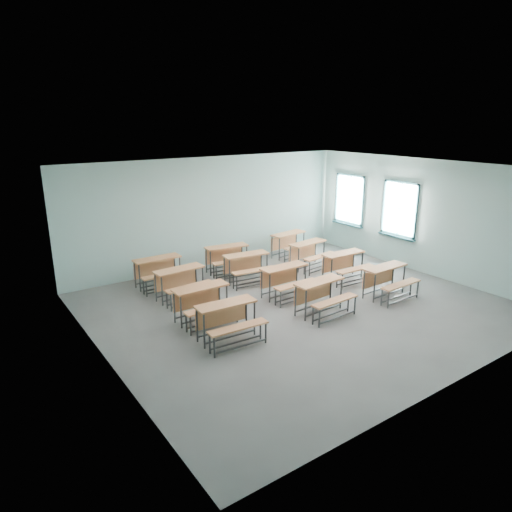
# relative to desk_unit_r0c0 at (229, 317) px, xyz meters

# --- Properties ---
(room) EXTENTS (9.04, 8.04, 3.24)m
(room) POSITION_rel_desk_unit_r0c0_xyz_m (2.33, 0.58, 1.08)
(room) COLOR slate
(room) RESTS_ON ground
(desk_unit_r0c0) EXTENTS (1.27, 0.89, 0.77)m
(desk_unit_r0c0) POSITION_rel_desk_unit_r0c0_xyz_m (0.00, 0.00, 0.00)
(desk_unit_r0c0) COLOR #C67747
(desk_unit_r0c0) RESTS_ON ground
(desk_unit_r0c1) EXTENTS (1.26, 0.88, 0.77)m
(desk_unit_r0c1) POSITION_rel_desk_unit_r0c0_xyz_m (2.40, -0.10, 0.00)
(desk_unit_r0c1) COLOR #C67747
(desk_unit_r0c1) RESTS_ON ground
(desk_unit_r0c2) EXTENTS (1.25, 0.85, 0.77)m
(desk_unit_r0c2) POSITION_rel_desk_unit_r0c0_xyz_m (4.42, -0.27, 0.00)
(desk_unit_r0c2) COLOR #C67747
(desk_unit_r0c2) RESTS_ON ground
(desk_unit_r1c0) EXTENTS (1.23, 0.82, 0.77)m
(desk_unit_r1c0) POSITION_rel_desk_unit_r0c0_xyz_m (0.03, 1.09, 0.00)
(desk_unit_r1c0) COLOR #C67747
(desk_unit_r1c0) RESTS_ON ground
(desk_unit_r1c1) EXTENTS (1.23, 0.83, 0.77)m
(desk_unit_r1c1) POSITION_rel_desk_unit_r0c0_xyz_m (2.39, 1.17, 0.00)
(desk_unit_r1c1) COLOR #C67747
(desk_unit_r1c1) RESTS_ON ground
(desk_unit_r1c2) EXTENTS (1.25, 0.86, 0.77)m
(desk_unit_r1c2) POSITION_rel_desk_unit_r0c0_xyz_m (4.43, 1.16, 0.00)
(desk_unit_r1c2) COLOR #C67747
(desk_unit_r1c2) RESTS_ON ground
(desk_unit_r2c0) EXTENTS (1.27, 0.89, 0.77)m
(desk_unit_r2c0) POSITION_rel_desk_unit_r0c0_xyz_m (0.20, 2.48, 0.00)
(desk_unit_r2c0) COLOR #C67747
(desk_unit_r2c0) RESTS_ON ground
(desk_unit_r2c1) EXTENTS (1.32, 0.97, 0.77)m
(desk_unit_r2c1) POSITION_rel_desk_unit_r0c0_xyz_m (2.19, 2.58, 0.00)
(desk_unit_r2c1) COLOR #C67747
(desk_unit_r2c1) RESTS_ON ground
(desk_unit_r2c2) EXTENTS (1.32, 0.97, 0.77)m
(desk_unit_r2c2) POSITION_rel_desk_unit_r0c0_xyz_m (4.37, 2.55, 0.00)
(desk_unit_r2c2) COLOR #C67747
(desk_unit_r2c2) RESTS_ON ground
(desk_unit_r3c0) EXTENTS (1.23, 0.82, 0.77)m
(desk_unit_r3c0) POSITION_rel_desk_unit_r0c0_xyz_m (0.11, 3.61, 0.00)
(desk_unit_r3c0) COLOR #C67747
(desk_unit_r3c0) RESTS_ON ground
(desk_unit_r3c1) EXTENTS (1.33, 0.98, 0.77)m
(desk_unit_r3c1) POSITION_rel_desk_unit_r0c0_xyz_m (2.18, 3.56, 0.00)
(desk_unit_r3c1) COLOR #C67747
(desk_unit_r3c1) RESTS_ON ground
(desk_unit_r3c2) EXTENTS (1.32, 0.98, 0.77)m
(desk_unit_r3c2) POSITION_rel_desk_unit_r0c0_xyz_m (4.61, 3.74, 0.00)
(desk_unit_r3c2) COLOR #C67747
(desk_unit_r3c2) RESTS_ON ground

